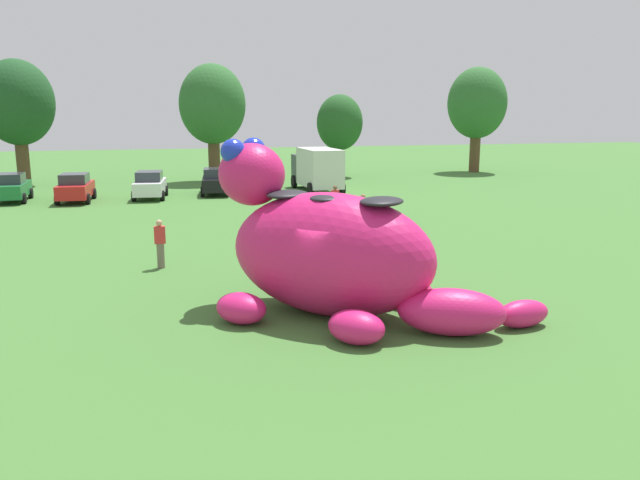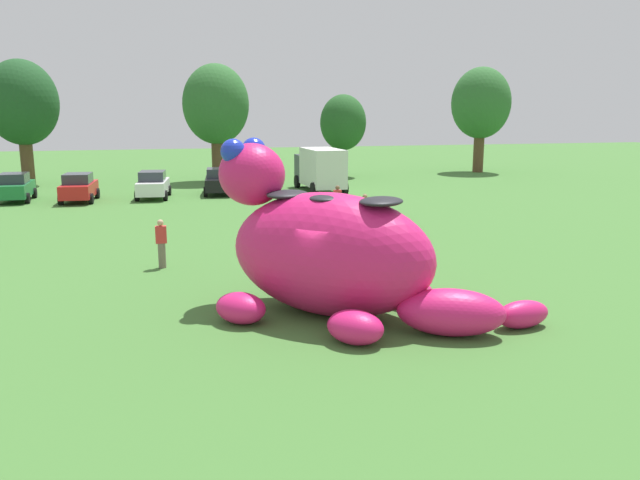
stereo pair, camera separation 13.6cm
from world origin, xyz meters
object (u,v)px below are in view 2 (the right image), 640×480
object	(u,v)px
car_red	(79,187)
spectator_mid_field	(337,202)
spectator_wandering	(365,213)
car_white	(153,185)
spectator_near_inflatable	(161,244)
giant_inflatable_creature	(330,252)
box_truck	(320,168)
car_black	(219,181)
car_green	(15,187)

from	to	relation	value
car_red	spectator_mid_field	bearing A→B (deg)	-37.09
spectator_mid_field	spectator_wandering	world-z (taller)	same
car_white	spectator_wandering	size ratio (longest dim) A/B	2.50
spectator_near_inflatable	spectator_mid_field	bearing A→B (deg)	42.83
giant_inflatable_creature	spectator_near_inflatable	size ratio (longest dim) A/B	4.94
spectator_mid_field	box_truck	bearing A→B (deg)	79.57
car_red	box_truck	xyz separation A→B (m)	(15.39, 0.96, 0.74)
giant_inflatable_creature	spectator_near_inflatable	xyz separation A→B (m)	(-4.28, 6.37, -0.84)
car_red	car_black	size ratio (longest dim) A/B	0.99
car_green	car_white	bearing A→B (deg)	-5.30
giant_inflatable_creature	spectator_wandering	xyz separation A→B (m)	(4.77, 11.01, -0.84)
box_truck	spectator_near_inflatable	size ratio (longest dim) A/B	3.75
giant_inflatable_creature	car_white	size ratio (longest dim) A/B	1.98
car_black	spectator_wandering	size ratio (longest dim) A/B	2.49
spectator_near_inflatable	giant_inflatable_creature	bearing A→B (deg)	-56.08
car_red	spectator_wandering	xyz separation A→B (m)	(13.59, -13.64, -0.01)
car_white	car_black	xyz separation A→B (m)	(4.21, 0.93, 0.00)
giant_inflatable_creature	car_red	distance (m)	26.19
giant_inflatable_creature	car_black	bearing A→B (deg)	90.54
car_green	spectator_wandering	world-z (taller)	car_green
car_green	car_white	world-z (taller)	same
car_green	box_truck	bearing A→B (deg)	-0.53
spectator_wandering	spectator_mid_field	bearing A→B (deg)	93.85
giant_inflatable_creature	spectator_near_inflatable	distance (m)	7.73
car_red	spectator_mid_field	distance (m)	16.74
car_white	car_green	bearing A→B (deg)	174.70
car_black	spectator_near_inflatable	bearing A→B (deg)	-101.65
giant_inflatable_creature	box_truck	size ratio (longest dim) A/B	1.32
car_green	box_truck	xyz separation A→B (m)	(19.16, -0.18, 0.74)
giant_inflatable_creature	spectator_mid_field	size ratio (longest dim) A/B	4.94
car_green	car_black	bearing A→B (deg)	0.83
car_black	spectator_mid_field	bearing A→B (deg)	-67.28
spectator_mid_field	giant_inflatable_creature	bearing A→B (deg)	-107.31
box_truck	spectator_wandering	world-z (taller)	box_truck
car_red	box_truck	distance (m)	15.44
car_red	box_truck	size ratio (longest dim) A/B	0.66
car_green	box_truck	world-z (taller)	box_truck
spectator_near_inflatable	car_green	bearing A→B (deg)	113.15
car_red	car_green	bearing A→B (deg)	163.13
car_green	car_black	size ratio (longest dim) A/B	0.97
car_red	car_black	xyz separation A→B (m)	(8.57, 1.32, 0.00)
car_green	spectator_mid_field	world-z (taller)	car_green
car_black	spectator_mid_field	distance (m)	12.38
car_green	car_white	distance (m)	8.16
car_black	spectator_wandering	bearing A→B (deg)	-71.45
giant_inflatable_creature	spectator_wandering	distance (m)	12.03
spectator_mid_field	car_black	bearing A→B (deg)	112.72
giant_inflatable_creature	car_black	xyz separation A→B (m)	(-0.25, 25.97, -0.84)
car_white	spectator_near_inflatable	distance (m)	18.66
giant_inflatable_creature	spectator_near_inflatable	world-z (taller)	giant_inflatable_creature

